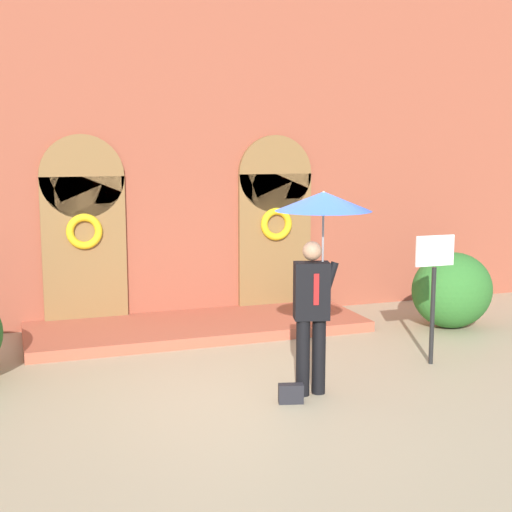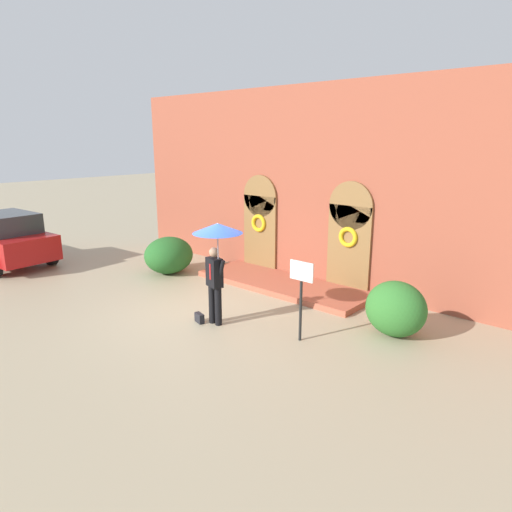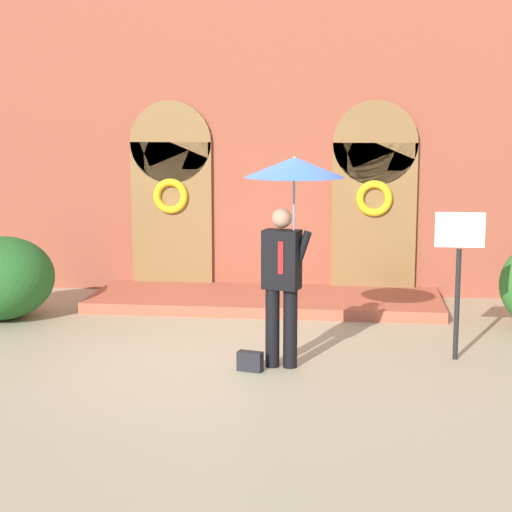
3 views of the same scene
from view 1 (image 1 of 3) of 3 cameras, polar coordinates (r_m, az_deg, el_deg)
name	(u,v)px [view 1 (image 1 of 3)]	position (r m, az deg, el deg)	size (l,w,h in m)	color
ground_plane	(265,396)	(8.41, 0.72, -11.13)	(80.00, 80.00, 0.00)	tan
building_facade	(179,158)	(11.89, -6.17, 7.84)	(14.00, 2.30, 5.60)	brown
person_with_umbrella	(320,231)	(8.10, 5.17, 2.00)	(1.10, 1.10, 2.36)	black
handbag	(291,394)	(8.17, 2.81, -10.94)	(0.28, 0.12, 0.22)	black
sign_post	(434,278)	(9.60, 14.04, -1.69)	(0.56, 0.06, 1.72)	black
shrub_right	(452,290)	(11.73, 15.41, -2.65)	(1.32, 1.10, 1.21)	#2D6B28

